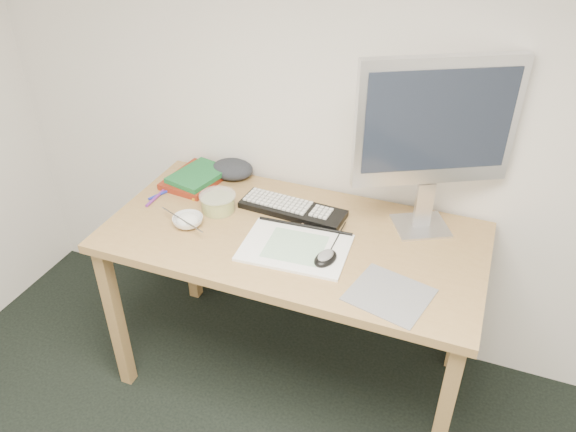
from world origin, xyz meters
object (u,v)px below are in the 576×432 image
(desk, at_px, (293,251))
(monitor, at_px, (436,127))
(keyboard, at_px, (293,209))
(rice_bowl, at_px, (188,221))
(sketchpad, at_px, (295,248))

(desk, relative_size, monitor, 2.14)
(desk, xyz_separation_m, monitor, (0.43, 0.22, 0.49))
(keyboard, xyz_separation_m, rice_bowl, (-0.34, -0.23, 0.01))
(desk, height_order, monitor, monitor)
(sketchpad, height_order, keyboard, keyboard)
(rice_bowl, bearing_deg, monitor, 20.52)
(monitor, relative_size, rice_bowl, 5.67)
(sketchpad, distance_m, keyboard, 0.24)
(sketchpad, bearing_deg, keyboard, 109.58)
(monitor, bearing_deg, desk, 178.42)
(desk, height_order, sketchpad, sketchpad)
(desk, bearing_deg, monitor, 26.60)
(keyboard, relative_size, rice_bowl, 3.63)
(sketchpad, bearing_deg, monitor, 34.05)
(keyboard, xyz_separation_m, monitor, (0.49, 0.08, 0.40))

